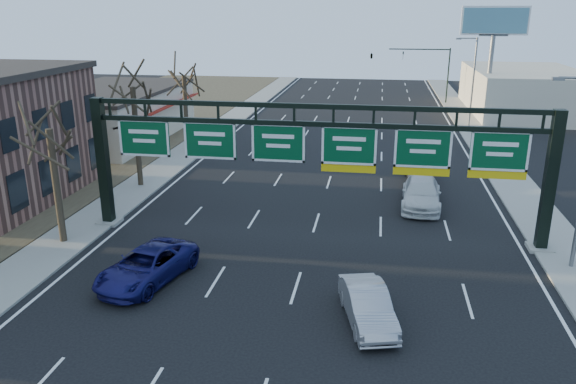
% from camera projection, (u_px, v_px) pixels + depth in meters
% --- Properties ---
extents(ground, '(160.00, 160.00, 0.00)m').
position_uv_depth(ground, '(289.00, 310.00, 22.90)').
color(ground, black).
rests_on(ground, ground).
extents(sidewalk_left, '(3.00, 120.00, 0.12)m').
position_uv_depth(sidewalk_left, '(167.00, 166.00, 43.58)').
color(sidewalk_left, gray).
rests_on(sidewalk_left, ground).
extents(sidewalk_right, '(3.00, 120.00, 0.12)m').
position_uv_depth(sidewalk_right, '(512.00, 182.00, 39.70)').
color(sidewalk_right, gray).
rests_on(sidewalk_right, ground).
extents(dirt_strip_left, '(21.00, 120.00, 0.06)m').
position_uv_depth(dirt_strip_left, '(24.00, 160.00, 45.44)').
color(dirt_strip_left, '#473D2B').
rests_on(dirt_strip_left, ground).
extents(lane_markings, '(21.60, 120.00, 0.01)m').
position_uv_depth(lane_markings, '(331.00, 174.00, 41.66)').
color(lane_markings, white).
rests_on(lane_markings, ground).
extents(sign_gantry, '(24.60, 1.20, 7.20)m').
position_uv_depth(sign_gantry, '(316.00, 153.00, 28.94)').
color(sign_gantry, black).
rests_on(sign_gantry, ground).
extents(cream_strip, '(10.90, 18.40, 4.70)m').
position_uv_depth(cream_strip, '(112.00, 113.00, 52.63)').
color(cream_strip, beige).
rests_on(cream_strip, ground).
extents(building_right_distant, '(12.00, 20.00, 5.00)m').
position_uv_depth(building_right_distant, '(524.00, 91.00, 65.99)').
color(building_right_distant, beige).
rests_on(building_right_distant, ground).
extents(tree_gantry, '(3.60, 3.60, 8.48)m').
position_uv_depth(tree_gantry, '(46.00, 108.00, 27.32)').
color(tree_gantry, '#30271A').
rests_on(tree_gantry, sidewalk_left).
extents(tree_mid, '(3.60, 3.60, 9.24)m').
position_uv_depth(tree_mid, '(131.00, 71.00, 36.47)').
color(tree_mid, '#30271A').
rests_on(tree_mid, sidewalk_left).
extents(tree_far, '(3.60, 3.60, 8.86)m').
position_uv_depth(tree_far, '(183.00, 63.00, 45.96)').
color(tree_far, '#30271A').
rests_on(tree_far, sidewalk_left).
extents(streetlight_far, '(2.15, 0.22, 9.00)m').
position_uv_depth(streetlight_far, '(472.00, 77.00, 56.95)').
color(streetlight_far, slate).
rests_on(streetlight_far, sidewalk_right).
extents(billboard_right, '(7.00, 0.50, 12.00)m').
position_uv_depth(billboard_right, '(494.00, 35.00, 60.00)').
color(billboard_right, slate).
rests_on(billboard_right, ground).
extents(traffic_signal_mast, '(10.16, 0.54, 7.00)m').
position_uv_depth(traffic_signal_mast, '(400.00, 60.00, 71.92)').
color(traffic_signal_mast, black).
rests_on(traffic_signal_mast, ground).
extents(car_blue_suv, '(3.76, 5.89, 1.51)m').
position_uv_depth(car_blue_suv, '(147.00, 266.00, 25.13)').
color(car_blue_suv, '#141353').
rests_on(car_blue_suv, ground).
extents(car_silver_sedan, '(2.63, 4.67, 1.46)m').
position_uv_depth(car_silver_sedan, '(367.00, 306.00, 21.81)').
color(car_silver_sedan, '#9F9FA3').
rests_on(car_silver_sedan, ground).
extents(car_white_wagon, '(2.68, 5.84, 1.66)m').
position_uv_depth(car_white_wagon, '(421.00, 193.00, 34.73)').
color(car_white_wagon, silver).
rests_on(car_white_wagon, ground).
extents(car_grey_far, '(1.95, 4.77, 1.62)m').
position_uv_depth(car_grey_far, '(420.00, 170.00, 39.79)').
color(car_grey_far, '#47494C').
rests_on(car_grey_far, ground).
extents(car_silver_distant, '(2.29, 4.40, 1.38)m').
position_uv_depth(car_silver_distant, '(279.00, 140.00, 49.28)').
color(car_silver_distant, '#B2B2B7').
rests_on(car_silver_distant, ground).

